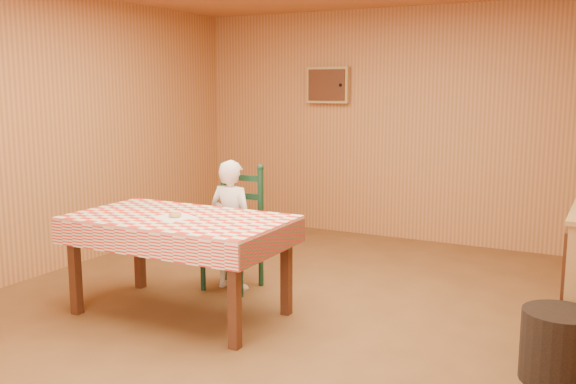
{
  "coord_description": "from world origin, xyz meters",
  "views": [
    {
      "loc": [
        2.21,
        -4.03,
        1.74
      ],
      "look_at": [
        0.0,
        0.2,
        0.95
      ],
      "focal_mm": 40.0,
      "sensor_mm": 36.0,
      "label": 1
    }
  ],
  "objects_px": {
    "storage_bin": "(558,346)",
    "seated_child": "(232,225)",
    "dining_table": "(179,227)",
    "ladder_chair": "(235,230)"
  },
  "relations": [
    {
      "from": "ladder_chair",
      "to": "seated_child",
      "type": "distance_m",
      "value": 0.08
    },
    {
      "from": "storage_bin",
      "to": "dining_table",
      "type": "bearing_deg",
      "value": -177.51
    },
    {
      "from": "dining_table",
      "to": "ladder_chair",
      "type": "xyz_separation_m",
      "value": [
        -0.0,
        0.79,
        -0.18
      ]
    },
    {
      "from": "dining_table",
      "to": "seated_child",
      "type": "distance_m",
      "value": 0.74
    },
    {
      "from": "storage_bin",
      "to": "seated_child",
      "type": "bearing_deg",
      "value": 167.08
    },
    {
      "from": "seated_child",
      "to": "dining_table",
      "type": "bearing_deg",
      "value": 90.0
    },
    {
      "from": "ladder_chair",
      "to": "seated_child",
      "type": "xyz_separation_m",
      "value": [
        0.0,
        -0.06,
        0.06
      ]
    },
    {
      "from": "ladder_chair",
      "to": "dining_table",
      "type": "bearing_deg",
      "value": -90.0
    },
    {
      "from": "dining_table",
      "to": "ladder_chair",
      "type": "bearing_deg",
      "value": 90.0
    },
    {
      "from": "ladder_chair",
      "to": "storage_bin",
      "type": "distance_m",
      "value": 2.77
    }
  ]
}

